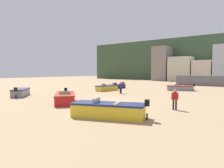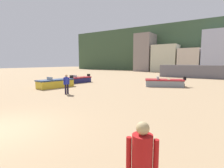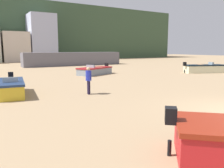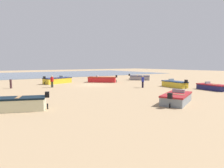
% 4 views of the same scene
% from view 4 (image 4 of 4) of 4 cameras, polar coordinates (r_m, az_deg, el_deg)
% --- Properties ---
extents(ground_plane, '(160.00, 160.00, 0.00)m').
position_cam_4_polar(ground_plane, '(29.94, -5.59, -0.29)').
color(ground_plane, tan).
extents(tidal_water, '(80.00, 36.00, 0.06)m').
position_cam_4_polar(tidal_water, '(63.75, -21.62, 2.58)').
color(tidal_water, slate).
rests_on(tidal_water, ground).
extents(boat_navy_0, '(1.82, 3.76, 1.04)m').
position_cam_4_polar(boat_navy_0, '(26.88, 26.89, -0.76)').
color(boat_navy_0, navy).
rests_on(boat_navy_0, ground).
extents(boat_grey_1, '(4.33, 3.23, 1.09)m').
position_cam_4_polar(boat_grey_1, '(16.82, 18.16, -3.92)').
color(boat_grey_1, gray).
rests_on(boat_grey_1, ground).
extents(boat_yellow_2, '(5.10, 3.13, 1.28)m').
position_cam_4_polar(boat_yellow_2, '(33.48, -15.44, 1.02)').
color(boat_yellow_2, gold).
rests_on(boat_yellow_2, ground).
extents(boat_red_3, '(4.72, 4.51, 1.25)m').
position_cam_4_polar(boat_red_3, '(34.34, -2.88, 1.31)').
color(boat_red_3, red).
rests_on(boat_red_3, ground).
extents(boat_grey_4, '(3.77, 3.68, 1.22)m').
position_cam_4_polar(boat_grey_4, '(39.26, 7.99, 1.81)').
color(boat_grey_4, gray).
rests_on(boat_grey_4, ground).
extents(boat_cream_5, '(4.83, 2.99, 1.24)m').
position_cam_4_polar(boat_cream_5, '(15.00, -27.41, -5.18)').
color(boat_cream_5, beige).
rests_on(boat_cream_5, ground).
extents(boat_yellow_6, '(1.87, 4.08, 1.17)m').
position_cam_4_polar(boat_yellow_6, '(28.25, 17.63, -0.00)').
color(boat_yellow_6, gold).
rests_on(boat_yellow_6, ground).
extents(mooring_post_near_water, '(0.27, 0.27, 1.18)m').
position_cam_4_polar(mooring_post_near_water, '(28.76, -27.22, 0.03)').
color(mooring_post_near_water, '#442A2D').
rests_on(mooring_post_near_water, ground).
extents(beach_walker_foreground, '(0.52, 0.44, 1.62)m').
position_cam_4_polar(beach_walker_foreground, '(27.72, -16.96, 0.98)').
color(beach_walker_foreground, black).
rests_on(beach_walker_foreground, ground).
extents(beach_walker_distant, '(0.40, 0.54, 1.62)m').
position_cam_4_polar(beach_walker_distant, '(26.61, 8.89, 0.97)').
color(beach_walker_distant, black).
rests_on(beach_walker_distant, ground).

